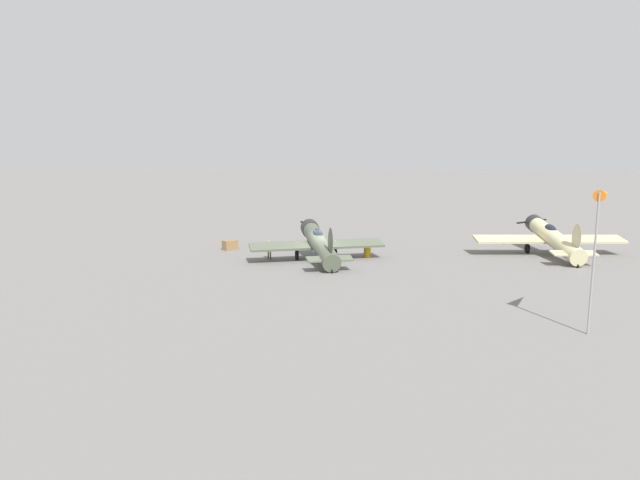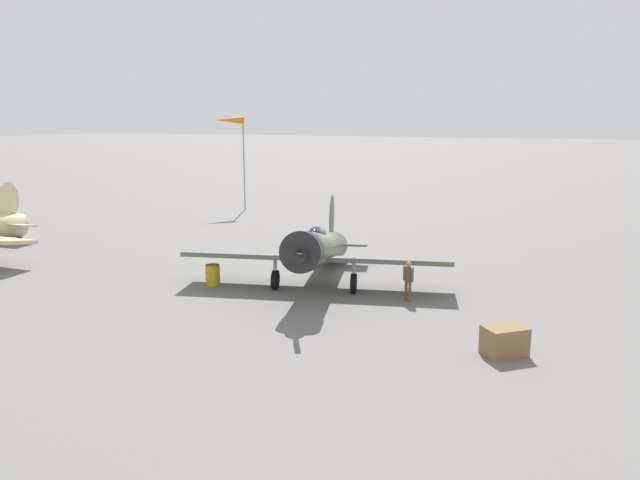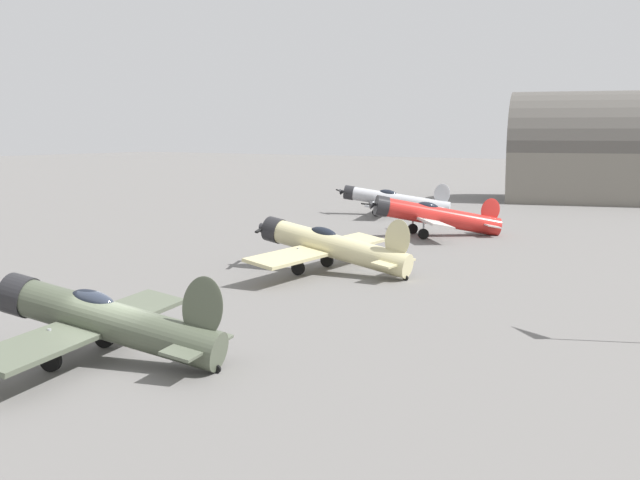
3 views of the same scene
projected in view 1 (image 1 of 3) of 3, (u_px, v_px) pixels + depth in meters
name	position (u px, v px, depth m)	size (l,w,h in m)	color
ground_plane	(320.00, 262.00, 42.69)	(400.00, 400.00, 0.00)	slate
airplane_foreground	(319.00, 243.00, 42.90)	(10.99, 10.03, 3.40)	#4C5442
airplane_mid_apron	(552.00, 237.00, 45.18)	(12.60, 10.47, 3.43)	beige
ground_crew_mechanic	(269.00, 248.00, 43.87)	(0.46, 0.45, 1.56)	brown
equipment_crate	(230.00, 245.00, 48.03)	(1.44, 1.42, 0.86)	olive
fuel_drum	(367.00, 252.00, 44.76)	(0.62, 0.62, 0.86)	gold
windsock_mast	(603.00, 201.00, 25.78)	(1.73, 2.11, 6.97)	gray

